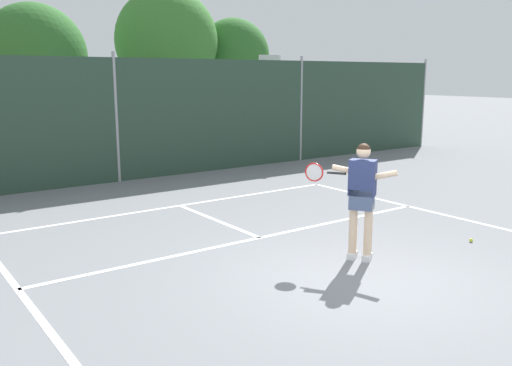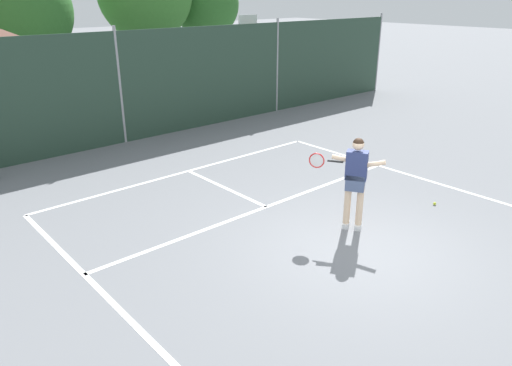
# 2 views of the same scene
# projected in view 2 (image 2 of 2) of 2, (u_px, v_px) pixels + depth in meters

# --- Properties ---
(ground_plane) EXTENTS (120.00, 120.00, 0.00)m
(ground_plane) POSITION_uv_depth(u_px,v_px,m) (358.00, 249.00, 8.79)
(ground_plane) COLOR slate
(court_markings) EXTENTS (8.30, 11.10, 0.01)m
(court_markings) POSITION_uv_depth(u_px,v_px,m) (330.00, 237.00, 9.24)
(court_markings) COLOR white
(court_markings) RESTS_ON ground
(chainlink_fence) EXTENTS (26.09, 0.09, 3.48)m
(chainlink_fence) POSITION_uv_depth(u_px,v_px,m) (120.00, 89.00, 14.46)
(chainlink_fence) COLOR #284233
(chainlink_fence) RESTS_ON ground
(basketball_hoop) EXTENTS (0.90, 0.67, 3.55)m
(basketball_hoop) POSITION_uv_depth(u_px,v_px,m) (247.00, 48.00, 19.08)
(basketball_hoop) COLOR #9E9EA3
(basketball_hoop) RESTS_ON ground
(treeline_backdrop) EXTENTS (24.40, 4.30, 6.77)m
(treeline_backdrop) POSITION_uv_depth(u_px,v_px,m) (11.00, 2.00, 19.98)
(treeline_backdrop) COLOR brown
(treeline_backdrop) RESTS_ON ground
(tennis_player) EXTENTS (0.87, 1.21, 1.85)m
(tennis_player) POSITION_uv_depth(u_px,v_px,m) (355.00, 176.00, 9.19)
(tennis_player) COLOR silver
(tennis_player) RESTS_ON ground
(tennis_ball) EXTENTS (0.07, 0.07, 0.07)m
(tennis_ball) POSITION_uv_depth(u_px,v_px,m) (435.00, 204.00, 10.61)
(tennis_ball) COLOR #CCE033
(tennis_ball) RESTS_ON ground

